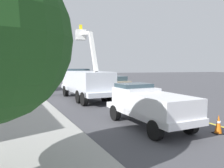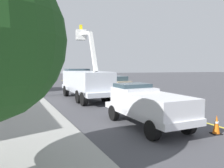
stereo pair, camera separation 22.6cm
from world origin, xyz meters
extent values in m
plane|color=#47474C|center=(0.00, 0.00, 0.00)|extent=(120.00, 120.00, 0.00)
cube|color=#9E9E99|center=(-1.66, 8.30, 0.06)|extent=(59.54, 15.29, 0.12)
cube|color=yellow|center=(0.00, 0.00, 0.00)|extent=(49.06, 9.96, 0.01)
cube|color=white|center=(-1.01, 3.14, 0.90)|extent=(8.53, 4.06, 0.36)
cube|color=white|center=(1.56, 3.65, 1.67)|extent=(3.03, 2.82, 1.60)
cube|color=#384C56|center=(1.76, 3.69, 2.37)|extent=(2.18, 2.41, 0.64)
cube|color=white|center=(-1.97, 2.95, 1.62)|extent=(5.64, 3.48, 1.80)
cube|color=white|center=(-2.84, 2.78, 4.13)|extent=(1.47, 0.58, 3.21)
cube|color=white|center=(-1.09, 3.17, 5.81)|extent=(2.44, 0.80, 0.53)
cube|color=white|center=(0.09, 3.43, 5.78)|extent=(0.90, 0.90, 0.90)
cube|color=yellow|center=(0.09, 3.43, 6.38)|extent=(0.36, 0.24, 0.60)
cylinder|color=black|center=(1.59, 4.80, 0.52)|extent=(1.09, 0.54, 1.04)
cylinder|color=black|center=(2.03, 2.60, 0.52)|extent=(1.09, 0.54, 1.04)
cylinder|color=black|center=(-2.68, 3.95, 0.52)|extent=(1.09, 0.54, 1.04)
cylinder|color=black|center=(-2.24, 1.75, 0.52)|extent=(1.09, 0.54, 1.04)
cylinder|color=black|center=(-3.96, 3.70, 0.52)|extent=(1.09, 0.54, 1.04)
cylinder|color=black|center=(-3.52, 1.49, 0.52)|extent=(1.09, 0.54, 1.04)
cube|color=white|center=(-10.38, 1.27, 0.75)|extent=(5.90, 3.16, 0.30)
cube|color=white|center=(-9.17, 1.51, 1.30)|extent=(2.36, 2.29, 1.10)
cube|color=#384C56|center=(-8.97, 1.55, 1.78)|extent=(1.66, 1.99, 0.56)
cube|color=white|center=(-11.37, 1.07, 1.15)|extent=(3.71, 2.72, 1.10)
cylinder|color=black|center=(-8.75, 2.55, 0.42)|extent=(0.88, 0.46, 0.84)
cylinder|color=black|center=(-8.38, 0.70, 0.42)|extent=(0.88, 0.46, 0.84)
cylinder|color=black|center=(-12.37, 1.83, 0.42)|extent=(0.88, 0.46, 0.84)
cylinder|color=black|center=(-12.00, -0.02, 0.42)|extent=(0.88, 0.46, 0.84)
cube|color=tan|center=(6.39, -1.58, 0.79)|extent=(5.08, 2.80, 0.70)
cube|color=#384C56|center=(6.54, -1.55, 1.39)|extent=(3.72, 2.32, 0.60)
cylinder|color=black|center=(4.96, -2.73, 0.34)|extent=(0.71, 0.37, 0.68)
cylinder|color=black|center=(4.62, -1.06, 0.34)|extent=(0.71, 0.37, 0.68)
cylinder|color=black|center=(8.16, -2.09, 0.34)|extent=(0.71, 0.37, 0.68)
cylinder|color=black|center=(7.82, -0.42, 0.34)|extent=(0.71, 0.37, 0.68)
cube|color=black|center=(-12.29, -1.29, 0.02)|extent=(0.40, 0.40, 0.04)
cone|color=orange|center=(-12.29, -1.29, 0.46)|extent=(0.32, 0.32, 0.83)
cylinder|color=white|center=(-12.29, -1.29, 0.54)|extent=(0.20, 0.20, 0.08)
cube|color=black|center=(3.80, 2.02, 0.02)|extent=(0.40, 0.40, 0.04)
cone|color=orange|center=(3.80, 2.02, 0.40)|extent=(0.32, 0.32, 0.73)
cylinder|color=white|center=(3.80, 2.02, 0.48)|extent=(0.20, 0.20, 0.08)
cylinder|color=gray|center=(1.44, 7.90, 3.83)|extent=(0.22, 0.22, 7.67)
cube|color=gray|center=(-1.11, 7.39, 6.62)|extent=(5.13, 1.18, 0.16)
cube|color=gold|center=(-0.02, 7.61, 6.07)|extent=(0.23, 0.57, 1.00)
cube|color=black|center=(0.00, 7.51, 6.07)|extent=(0.26, 0.35, 0.84)
cube|color=gold|center=(-1.48, 7.32, 6.07)|extent=(0.23, 0.57, 1.00)
cube|color=black|center=(-1.46, 7.22, 6.07)|extent=(0.26, 0.35, 0.84)
cube|color=gold|center=(-2.93, 7.03, 6.07)|extent=(0.23, 0.57, 1.00)
cube|color=black|center=(-2.91, 6.93, 6.07)|extent=(0.26, 0.35, 0.84)
cylinder|color=brown|center=(5.82, 11.28, 1.25)|extent=(0.32, 0.32, 2.49)
sphere|color=#33662D|center=(5.82, 11.28, 4.05)|extent=(4.45, 4.45, 4.45)
camera|label=1|loc=(-20.70, 5.78, 3.11)|focal=36.04mm
camera|label=2|loc=(-20.75, 5.56, 3.11)|focal=36.04mm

